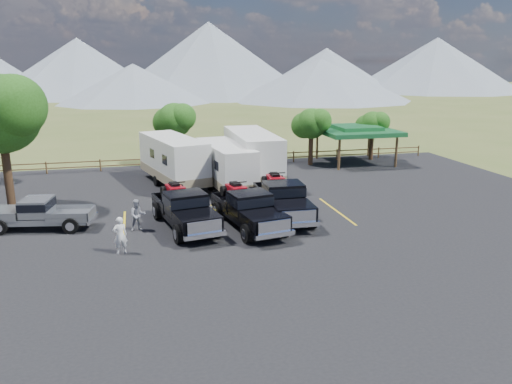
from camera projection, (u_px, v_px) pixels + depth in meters
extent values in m
plane|color=#475825|center=(252.00, 244.00, 23.91)|extent=(320.00, 320.00, 0.00)
cube|color=black|center=(239.00, 224.00, 26.73)|extent=(44.00, 34.00, 0.04)
cube|color=gold|center=(124.00, 226.00, 26.30)|extent=(0.12, 5.50, 0.01)
cube|color=gold|center=(200.00, 221.00, 27.21)|extent=(0.12, 5.50, 0.01)
cube|color=gold|center=(270.00, 216.00, 28.12)|extent=(0.12, 5.50, 0.01)
cube|color=gold|center=(337.00, 211.00, 29.02)|extent=(0.12, 5.50, 0.01)
cylinder|color=black|center=(8.00, 172.00, 28.97)|extent=(0.48, 0.48, 4.48)
sphere|color=#224D13|center=(0.00, 114.00, 28.12)|extent=(4.48, 4.48, 4.48)
sphere|color=#224D13|center=(14.00, 106.00, 27.46)|extent=(3.52, 3.52, 3.52)
cylinder|color=black|center=(311.00, 149.00, 41.58)|extent=(0.39, 0.39, 2.80)
sphere|color=#224D13|center=(311.00, 124.00, 41.04)|extent=(2.52, 2.52, 2.52)
sphere|color=#224D13|center=(320.00, 121.00, 40.67)|extent=(1.98, 1.98, 1.98)
sphere|color=#224D13|center=(304.00, 125.00, 41.35)|extent=(2.16, 2.16, 2.16)
cylinder|color=black|center=(371.00, 146.00, 43.91)|extent=(0.38, 0.38, 2.52)
sphere|color=#224D13|center=(373.00, 124.00, 43.43)|extent=(2.24, 2.24, 2.24)
sphere|color=#224D13|center=(380.00, 122.00, 43.10)|extent=(1.76, 1.76, 1.76)
sphere|color=#224D13|center=(366.00, 126.00, 43.70)|extent=(1.92, 1.92, 1.92)
cylinder|color=black|center=(176.00, 148.00, 40.93)|extent=(0.41, 0.41, 3.08)
sphere|color=#224D13|center=(175.00, 120.00, 40.34)|extent=(2.80, 2.80, 2.80)
sphere|color=#224D13|center=(183.00, 117.00, 39.93)|extent=(2.20, 2.20, 2.20)
sphere|color=#224D13|center=(167.00, 122.00, 40.68)|extent=(2.40, 2.40, 2.40)
cylinder|color=brown|center=(46.00, 168.00, 38.46)|extent=(0.12, 0.12, 1.00)
cylinder|color=brown|center=(100.00, 165.00, 39.37)|extent=(0.12, 0.12, 1.00)
cylinder|color=brown|center=(152.00, 163.00, 40.27)|extent=(0.12, 0.12, 1.00)
cylinder|color=brown|center=(201.00, 161.00, 41.18)|extent=(0.12, 0.12, 1.00)
cylinder|color=brown|center=(248.00, 159.00, 42.08)|extent=(0.12, 0.12, 1.00)
cylinder|color=brown|center=(294.00, 157.00, 42.99)|extent=(0.12, 0.12, 1.00)
cylinder|color=brown|center=(337.00, 155.00, 43.90)|extent=(0.12, 0.12, 1.00)
cylinder|color=brown|center=(378.00, 153.00, 44.80)|extent=(0.12, 0.12, 1.00)
cylinder|color=brown|center=(418.00, 151.00, 45.71)|extent=(0.12, 0.12, 1.00)
cube|color=brown|center=(225.00, 160.00, 41.64)|extent=(36.00, 0.06, 0.08)
cube|color=brown|center=(225.00, 156.00, 41.54)|extent=(36.00, 0.06, 0.08)
cylinder|color=brown|center=(339.00, 154.00, 39.59)|extent=(0.20, 0.20, 2.60)
cylinder|color=brown|center=(317.00, 145.00, 44.29)|extent=(0.20, 0.20, 2.60)
cylinder|color=brown|center=(396.00, 152.00, 40.73)|extent=(0.20, 0.20, 2.60)
cylinder|color=brown|center=(369.00, 142.00, 45.43)|extent=(0.20, 0.20, 2.60)
cube|color=#1B6030|center=(356.00, 131.00, 42.14)|extent=(6.20, 6.20, 0.35)
cube|color=#1B6030|center=(356.00, 128.00, 42.06)|extent=(3.50, 3.50, 0.35)
cone|color=gray|center=(79.00, 67.00, 123.35)|extent=(44.00, 44.00, 14.00)
cone|color=gray|center=(209.00, 59.00, 126.33)|extent=(52.00, 52.00, 18.00)
cone|color=gray|center=(326.00, 70.00, 140.43)|extent=(40.00, 40.00, 12.00)
cone|color=gray|center=(436.00, 64.00, 143.54)|extent=(50.00, 50.00, 15.00)
cone|color=gray|center=(134.00, 83.00, 103.55)|extent=(32.00, 32.00, 8.00)
cone|color=gray|center=(320.00, 80.00, 109.67)|extent=(40.00, 40.00, 9.00)
cube|color=black|center=(185.00, 216.00, 25.91)|extent=(3.05, 6.23, 0.38)
cube|color=black|center=(197.00, 220.00, 24.05)|extent=(2.34, 2.24, 0.52)
cube|color=black|center=(186.00, 202.00, 25.61)|extent=(2.25, 1.98, 1.05)
cube|color=black|center=(185.00, 200.00, 25.57)|extent=(2.30, 2.05, 0.47)
cube|color=black|center=(175.00, 201.00, 27.49)|extent=(2.46, 2.85, 0.58)
cube|color=white|center=(205.00, 227.00, 23.12)|extent=(1.66, 0.41, 0.58)
cube|color=white|center=(205.00, 236.00, 23.17)|extent=(2.05, 0.58, 0.23)
cube|color=white|center=(169.00, 202.00, 28.69)|extent=(2.05, 0.56, 0.23)
cylinder|color=black|center=(178.00, 234.00, 23.74)|extent=(0.49, 0.99, 0.94)
cylinder|color=black|center=(217.00, 228.00, 24.54)|extent=(0.49, 0.99, 0.94)
cylinder|color=black|center=(157.00, 211.00, 27.38)|extent=(0.49, 0.99, 0.94)
cylinder|color=black|center=(192.00, 207.00, 28.18)|extent=(0.49, 0.99, 0.94)
cube|color=maroon|center=(175.00, 189.00, 27.31)|extent=(0.98, 1.48, 0.37)
cube|color=black|center=(174.00, 184.00, 27.25)|extent=(0.56, 0.85, 0.19)
cube|color=maroon|center=(178.00, 190.00, 26.78)|extent=(0.89, 0.52, 0.23)
cylinder|color=black|center=(177.00, 183.00, 26.78)|extent=(0.94, 0.24, 0.06)
cylinder|color=black|center=(169.00, 196.00, 26.67)|extent=(0.38, 0.63, 0.59)
cylinder|color=black|center=(186.00, 194.00, 27.05)|extent=(0.38, 0.63, 0.59)
cylinder|color=black|center=(164.00, 191.00, 27.68)|extent=(0.38, 0.63, 0.59)
cylinder|color=black|center=(180.00, 190.00, 28.06)|extent=(0.38, 0.63, 0.59)
cube|color=black|center=(249.00, 215.00, 25.99)|extent=(2.94, 6.18, 0.37)
cube|color=black|center=(265.00, 219.00, 24.13)|extent=(2.30, 2.20, 0.52)
cube|color=black|center=(250.00, 202.00, 25.69)|extent=(2.22, 1.95, 1.04)
cube|color=black|center=(250.00, 199.00, 25.65)|extent=(2.27, 2.02, 0.47)
cube|color=black|center=(236.00, 201.00, 27.58)|extent=(2.41, 2.82, 0.57)
cube|color=white|center=(274.00, 227.00, 23.20)|extent=(1.65, 0.38, 0.57)
cube|color=white|center=(275.00, 235.00, 23.25)|extent=(2.04, 0.55, 0.23)
cube|color=white|center=(228.00, 202.00, 28.77)|extent=(2.04, 0.53, 0.23)
cylinder|color=black|center=(247.00, 233.00, 23.84)|extent=(0.47, 0.98, 0.94)
cylinder|color=black|center=(283.00, 228.00, 24.60)|extent=(0.47, 0.98, 0.94)
cylinder|color=black|center=(218.00, 211.00, 27.48)|extent=(0.47, 0.98, 0.94)
cylinder|color=black|center=(250.00, 206.00, 28.25)|extent=(0.47, 0.98, 0.94)
cube|color=maroon|center=(235.00, 189.00, 27.40)|extent=(0.96, 1.46, 0.36)
cube|color=black|center=(235.00, 184.00, 27.33)|extent=(0.55, 0.84, 0.19)
cube|color=maroon|center=(239.00, 189.00, 26.87)|extent=(0.88, 0.51, 0.23)
cylinder|color=black|center=(238.00, 182.00, 26.87)|extent=(0.93, 0.23, 0.06)
cylinder|color=black|center=(231.00, 196.00, 26.76)|extent=(0.37, 0.62, 0.58)
cylinder|color=black|center=(247.00, 194.00, 27.13)|extent=(0.37, 0.62, 0.58)
cylinder|color=black|center=(224.00, 191.00, 27.78)|extent=(0.37, 0.62, 0.58)
cylinder|color=black|center=(239.00, 189.00, 28.14)|extent=(0.37, 0.62, 0.58)
cube|color=black|center=(283.00, 205.00, 27.69)|extent=(2.24, 6.27, 0.39)
cube|color=black|center=(293.00, 209.00, 25.61)|extent=(2.16, 2.04, 0.54)
cube|color=black|center=(284.00, 192.00, 27.37)|extent=(2.11, 1.77, 1.09)
cube|color=black|center=(284.00, 190.00, 27.33)|extent=(2.15, 1.84, 0.49)
cube|color=black|center=(275.00, 191.00, 29.47)|extent=(2.19, 2.69, 0.60)
cube|color=white|center=(299.00, 216.00, 24.57)|extent=(1.74, 0.15, 0.60)
cube|color=white|center=(299.00, 225.00, 24.62)|extent=(2.14, 0.28, 0.24)
cube|color=white|center=(270.00, 192.00, 30.80)|extent=(2.13, 0.26, 0.24)
cylinder|color=black|center=(274.00, 222.00, 25.51)|extent=(0.36, 0.99, 0.98)
cylinder|color=black|center=(312.00, 219.00, 25.89)|extent=(0.36, 0.99, 0.98)
cylinder|color=black|center=(257.00, 200.00, 29.59)|extent=(0.36, 0.99, 0.98)
cylinder|color=black|center=(290.00, 198.00, 29.97)|extent=(0.36, 0.99, 0.98)
cube|color=maroon|center=(275.00, 179.00, 29.28)|extent=(0.81, 1.44, 0.38)
cube|color=black|center=(275.00, 175.00, 29.21)|extent=(0.47, 0.83, 0.20)
cube|color=maroon|center=(277.00, 180.00, 28.69)|extent=(0.88, 0.41, 0.24)
cylinder|color=black|center=(277.00, 173.00, 28.69)|extent=(0.98, 0.10, 0.07)
cylinder|color=black|center=(269.00, 186.00, 28.68)|extent=(0.31, 0.62, 0.61)
cylinder|color=black|center=(285.00, 185.00, 28.86)|extent=(0.31, 0.62, 0.61)
cylinder|color=black|center=(265.00, 181.00, 29.81)|extent=(0.31, 0.62, 0.61)
cylinder|color=black|center=(280.00, 180.00, 30.00)|extent=(0.31, 0.62, 0.61)
cube|color=white|center=(173.00, 157.00, 34.63)|extent=(4.40, 8.13, 2.79)
cube|color=gray|center=(174.00, 173.00, 34.90)|extent=(4.44, 8.18, 0.62)
cube|color=black|center=(164.00, 160.00, 32.33)|extent=(0.26, 0.90, 0.62)
cube|color=black|center=(200.00, 156.00, 33.49)|extent=(0.26, 0.90, 0.62)
cylinder|color=black|center=(157.00, 181.00, 34.76)|extent=(0.44, 0.77, 0.72)
cylinder|color=black|center=(188.00, 177.00, 35.84)|extent=(0.44, 0.77, 0.72)
cube|color=black|center=(200.00, 193.00, 30.91)|extent=(0.60, 1.83, 0.10)
cube|color=white|center=(226.00, 163.00, 33.49)|extent=(3.14, 7.35, 2.56)
cube|color=gray|center=(226.00, 178.00, 33.74)|extent=(3.16, 7.39, 0.57)
cube|color=black|center=(216.00, 166.00, 31.42)|extent=(0.12, 0.85, 0.57)
cube|color=black|center=(251.00, 163.00, 32.20)|extent=(0.12, 0.85, 0.57)
cylinder|color=black|center=(210.00, 185.00, 33.75)|extent=(0.32, 0.69, 0.66)
cylinder|color=black|center=(239.00, 182.00, 34.48)|extent=(0.32, 0.69, 0.66)
cube|color=black|center=(248.00, 199.00, 29.83)|extent=(0.32, 1.71, 0.09)
cube|color=white|center=(252.00, 153.00, 35.57)|extent=(2.64, 8.23, 2.96)
cube|color=gray|center=(252.00, 169.00, 35.86)|extent=(2.66, 8.27, 0.66)
cube|color=black|center=(240.00, 155.00, 33.26)|extent=(0.02, 0.99, 0.66)
cube|color=black|center=(278.00, 153.00, 33.86)|extent=(0.02, 0.99, 0.66)
cylinder|color=black|center=(235.00, 176.00, 36.03)|extent=(0.27, 0.77, 0.77)
cylinder|color=black|center=(268.00, 174.00, 36.59)|extent=(0.27, 0.77, 0.77)
cube|color=black|center=(271.00, 192.00, 31.17)|extent=(0.13, 1.97, 0.11)
cube|color=gray|center=(40.00, 219.00, 25.79)|extent=(5.24, 2.46, 0.32)
cube|color=gray|center=(6.00, 213.00, 25.60)|extent=(1.86, 1.94, 0.44)
cube|color=gray|center=(37.00, 207.00, 25.62)|extent=(1.64, 1.87, 0.88)
cube|color=black|center=(37.00, 204.00, 25.59)|extent=(1.70, 1.92, 0.40)
cube|color=gray|center=(71.00, 214.00, 25.83)|extent=(2.38, 2.03, 0.49)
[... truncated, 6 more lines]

